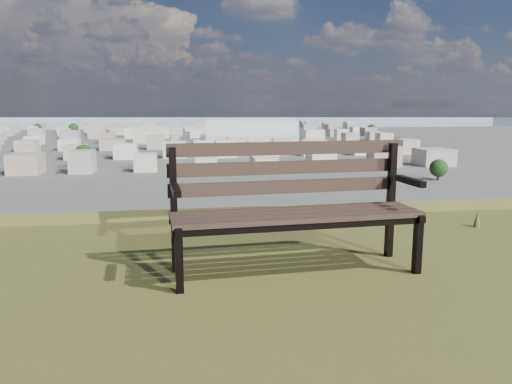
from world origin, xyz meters
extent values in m
cube|color=#3D2C23|center=(0.12, 1.86, 25.47)|extent=(1.93, 0.22, 0.04)
cube|color=#3D2C23|center=(0.12, 1.99, 25.47)|extent=(1.93, 0.22, 0.04)
cube|color=#3D2C23|center=(0.11, 2.12, 25.47)|extent=(1.93, 0.22, 0.04)
cube|color=#3D2C23|center=(0.10, 2.25, 25.47)|extent=(1.93, 0.22, 0.04)
cube|color=#3D2C23|center=(0.09, 2.33, 25.64)|extent=(1.93, 0.16, 0.11)
cube|color=#3D2C23|center=(0.09, 2.36, 25.80)|extent=(1.93, 0.16, 0.11)
cube|color=#3D2C23|center=(0.09, 2.39, 25.96)|extent=(1.93, 0.16, 0.11)
cube|color=black|center=(-0.80, 1.78, 25.24)|extent=(0.06, 0.07, 0.47)
cube|color=black|center=(-0.83, 2.24, 25.49)|extent=(0.06, 0.07, 0.99)
cube|color=black|center=(-0.81, 1.99, 25.44)|extent=(0.09, 0.54, 0.05)
cube|color=black|center=(-0.81, 1.94, 25.71)|extent=(0.08, 0.39, 0.05)
cube|color=black|center=(1.05, 1.90, 25.24)|extent=(0.06, 0.07, 0.47)
cube|color=black|center=(1.02, 2.36, 25.49)|extent=(0.06, 0.07, 0.99)
cube|color=black|center=(1.03, 2.11, 25.44)|extent=(0.09, 0.54, 0.05)
cube|color=black|center=(1.04, 2.06, 25.71)|extent=(0.08, 0.39, 0.05)
cube|color=black|center=(0.13, 1.85, 25.42)|extent=(1.93, 0.17, 0.04)
cube|color=black|center=(0.10, 2.26, 25.42)|extent=(1.93, 0.17, 0.04)
cone|color=brown|center=(2.40, 3.20, 25.09)|extent=(0.08, 0.08, 0.18)
cube|color=silver|center=(45.68, 309.63, 3.14)|extent=(57.82, 27.13, 6.28)
cylinder|color=silver|center=(45.68, 309.63, 6.28)|extent=(57.82, 27.13, 23.86)
cube|color=white|center=(-60.00, 200.00, 3.50)|extent=(11.00, 11.00, 7.00)
cube|color=#B4A49B|center=(-36.00, 200.00, 3.50)|extent=(11.00, 11.00, 7.00)
cube|color=#C3B09B|center=(-12.00, 200.00, 3.50)|extent=(11.00, 11.00, 7.00)
cube|color=#A7A7AC|center=(12.00, 200.00, 3.50)|extent=(11.00, 11.00, 7.00)
cube|color=beige|center=(36.00, 200.00, 3.50)|extent=(11.00, 11.00, 7.00)
cube|color=tan|center=(60.00, 200.00, 3.50)|extent=(11.00, 11.00, 7.00)
cube|color=beige|center=(84.00, 200.00, 3.50)|extent=(11.00, 11.00, 7.00)
cube|color=#B7B0A6|center=(108.00, 200.00, 3.50)|extent=(11.00, 11.00, 7.00)
cube|color=#C3B09B|center=(-72.00, 250.00, 3.50)|extent=(11.00, 11.00, 7.00)
cube|color=#A7A7AC|center=(-48.00, 250.00, 3.50)|extent=(11.00, 11.00, 7.00)
cube|color=beige|center=(-24.00, 250.00, 3.50)|extent=(11.00, 11.00, 7.00)
cube|color=tan|center=(0.00, 250.00, 3.50)|extent=(11.00, 11.00, 7.00)
cube|color=beige|center=(24.00, 250.00, 3.50)|extent=(11.00, 11.00, 7.00)
cube|color=#B7B0A6|center=(48.00, 250.00, 3.50)|extent=(11.00, 11.00, 7.00)
cube|color=white|center=(72.00, 250.00, 3.50)|extent=(11.00, 11.00, 7.00)
cube|color=#B4A49B|center=(96.00, 250.00, 3.50)|extent=(11.00, 11.00, 7.00)
cube|color=#C3B09B|center=(120.00, 250.00, 3.50)|extent=(11.00, 11.00, 7.00)
cube|color=tan|center=(-84.00, 300.00, 3.50)|extent=(11.00, 11.00, 7.00)
cube|color=beige|center=(-60.00, 300.00, 3.50)|extent=(11.00, 11.00, 7.00)
cube|color=#B7B0A6|center=(-36.00, 300.00, 3.50)|extent=(11.00, 11.00, 7.00)
cube|color=white|center=(-12.00, 300.00, 3.50)|extent=(11.00, 11.00, 7.00)
cube|color=#B4A49B|center=(12.00, 300.00, 3.50)|extent=(11.00, 11.00, 7.00)
cube|color=#C3B09B|center=(36.00, 300.00, 3.50)|extent=(11.00, 11.00, 7.00)
cube|color=#A7A7AC|center=(60.00, 300.00, 3.50)|extent=(11.00, 11.00, 7.00)
cube|color=beige|center=(84.00, 300.00, 3.50)|extent=(11.00, 11.00, 7.00)
cube|color=tan|center=(108.00, 300.00, 3.50)|extent=(11.00, 11.00, 7.00)
cube|color=beige|center=(132.00, 300.00, 3.50)|extent=(11.00, 11.00, 7.00)
cube|color=#B4A49B|center=(-96.00, 350.00, 3.50)|extent=(11.00, 11.00, 7.00)
cube|color=#C3B09B|center=(-72.00, 350.00, 3.50)|extent=(11.00, 11.00, 7.00)
cube|color=#A7A7AC|center=(-48.00, 350.00, 3.50)|extent=(11.00, 11.00, 7.00)
cube|color=beige|center=(-24.00, 350.00, 3.50)|extent=(11.00, 11.00, 7.00)
cube|color=tan|center=(0.00, 350.00, 3.50)|extent=(11.00, 11.00, 7.00)
cube|color=beige|center=(24.00, 350.00, 3.50)|extent=(11.00, 11.00, 7.00)
cube|color=#B7B0A6|center=(48.00, 350.00, 3.50)|extent=(11.00, 11.00, 7.00)
cube|color=white|center=(72.00, 350.00, 3.50)|extent=(11.00, 11.00, 7.00)
cube|color=#B4A49B|center=(96.00, 350.00, 3.50)|extent=(11.00, 11.00, 7.00)
cube|color=#C3B09B|center=(120.00, 350.00, 3.50)|extent=(11.00, 11.00, 7.00)
cube|color=#A7A7AC|center=(144.00, 350.00, 3.50)|extent=(11.00, 11.00, 7.00)
cube|color=tan|center=(-132.00, 400.00, 3.50)|extent=(11.00, 11.00, 7.00)
cube|color=beige|center=(-108.00, 400.00, 3.50)|extent=(11.00, 11.00, 7.00)
cube|color=#B7B0A6|center=(-84.00, 400.00, 3.50)|extent=(11.00, 11.00, 7.00)
cube|color=white|center=(-60.00, 400.00, 3.50)|extent=(11.00, 11.00, 7.00)
cube|color=#B4A49B|center=(-36.00, 400.00, 3.50)|extent=(11.00, 11.00, 7.00)
cube|color=#C3B09B|center=(-12.00, 400.00, 3.50)|extent=(11.00, 11.00, 7.00)
cube|color=#A7A7AC|center=(12.00, 400.00, 3.50)|extent=(11.00, 11.00, 7.00)
cube|color=beige|center=(36.00, 400.00, 3.50)|extent=(11.00, 11.00, 7.00)
cube|color=tan|center=(60.00, 400.00, 3.50)|extent=(11.00, 11.00, 7.00)
cube|color=beige|center=(84.00, 400.00, 3.50)|extent=(11.00, 11.00, 7.00)
cube|color=#B7B0A6|center=(108.00, 400.00, 3.50)|extent=(11.00, 11.00, 7.00)
cube|color=white|center=(132.00, 400.00, 3.50)|extent=(11.00, 11.00, 7.00)
cube|color=#B4A49B|center=(156.00, 400.00, 3.50)|extent=(11.00, 11.00, 7.00)
cube|color=#A7A7AC|center=(-144.00, 450.00, 3.50)|extent=(11.00, 11.00, 7.00)
cube|color=beige|center=(-120.00, 450.00, 3.50)|extent=(11.00, 11.00, 7.00)
cube|color=tan|center=(-96.00, 450.00, 3.50)|extent=(11.00, 11.00, 7.00)
cube|color=beige|center=(-72.00, 450.00, 3.50)|extent=(11.00, 11.00, 7.00)
cube|color=#B7B0A6|center=(-48.00, 450.00, 3.50)|extent=(11.00, 11.00, 7.00)
cube|color=white|center=(-24.00, 450.00, 3.50)|extent=(11.00, 11.00, 7.00)
cube|color=#B4A49B|center=(0.00, 450.00, 3.50)|extent=(11.00, 11.00, 7.00)
cube|color=#C3B09B|center=(24.00, 450.00, 3.50)|extent=(11.00, 11.00, 7.00)
cube|color=#A7A7AC|center=(48.00, 450.00, 3.50)|extent=(11.00, 11.00, 7.00)
cube|color=beige|center=(72.00, 450.00, 3.50)|extent=(11.00, 11.00, 7.00)
cube|color=tan|center=(96.00, 450.00, 3.50)|extent=(11.00, 11.00, 7.00)
cube|color=beige|center=(120.00, 450.00, 3.50)|extent=(11.00, 11.00, 7.00)
cube|color=#B7B0A6|center=(144.00, 450.00, 3.50)|extent=(11.00, 11.00, 7.00)
cube|color=white|center=(168.00, 450.00, 3.50)|extent=(11.00, 11.00, 7.00)
cube|color=#C3B09B|center=(-156.00, 500.00, 3.50)|extent=(11.00, 11.00, 7.00)
cube|color=#A7A7AC|center=(-132.00, 500.00, 3.50)|extent=(11.00, 11.00, 7.00)
cube|color=beige|center=(-108.00, 500.00, 3.50)|extent=(11.00, 11.00, 7.00)
cube|color=tan|center=(-84.00, 500.00, 3.50)|extent=(11.00, 11.00, 7.00)
cube|color=beige|center=(-60.00, 500.00, 3.50)|extent=(11.00, 11.00, 7.00)
cube|color=#B7B0A6|center=(-36.00, 500.00, 3.50)|extent=(11.00, 11.00, 7.00)
cube|color=white|center=(-12.00, 500.00, 3.50)|extent=(11.00, 11.00, 7.00)
cube|color=#B4A49B|center=(12.00, 500.00, 3.50)|extent=(11.00, 11.00, 7.00)
cube|color=#C3B09B|center=(36.00, 500.00, 3.50)|extent=(11.00, 11.00, 7.00)
cube|color=#A7A7AC|center=(60.00, 500.00, 3.50)|extent=(11.00, 11.00, 7.00)
cube|color=beige|center=(84.00, 500.00, 3.50)|extent=(11.00, 11.00, 7.00)
cube|color=tan|center=(108.00, 500.00, 3.50)|extent=(11.00, 11.00, 7.00)
cube|color=beige|center=(132.00, 500.00, 3.50)|extent=(11.00, 11.00, 7.00)
cube|color=#B7B0A6|center=(156.00, 500.00, 3.50)|extent=(11.00, 11.00, 7.00)
cube|color=white|center=(180.00, 500.00, 3.50)|extent=(11.00, 11.00, 7.00)
cube|color=#C3B09B|center=(-168.00, 550.00, 3.50)|extent=(11.00, 11.00, 7.00)
cube|color=#A7A7AC|center=(-144.00, 550.00, 3.50)|extent=(11.00, 11.00, 7.00)
cube|color=beige|center=(-120.00, 550.00, 3.50)|extent=(11.00, 11.00, 7.00)
cube|color=tan|center=(-96.00, 550.00, 3.50)|extent=(11.00, 11.00, 7.00)
cube|color=beige|center=(-72.00, 550.00, 3.50)|extent=(11.00, 11.00, 7.00)
cube|color=#B7B0A6|center=(-48.00, 550.00, 3.50)|extent=(11.00, 11.00, 7.00)
cube|color=white|center=(-24.00, 550.00, 3.50)|extent=(11.00, 11.00, 7.00)
cube|color=#B4A49B|center=(0.00, 550.00, 3.50)|extent=(11.00, 11.00, 7.00)
cube|color=#C3B09B|center=(24.00, 550.00, 3.50)|extent=(11.00, 11.00, 7.00)
cube|color=#A7A7AC|center=(48.00, 550.00, 3.50)|extent=(11.00, 11.00, 7.00)
cube|color=beige|center=(72.00, 550.00, 3.50)|extent=(11.00, 11.00, 7.00)
cube|color=tan|center=(96.00, 550.00, 3.50)|extent=(11.00, 11.00, 7.00)
cube|color=beige|center=(120.00, 550.00, 3.50)|extent=(11.00, 11.00, 7.00)
cube|color=#B7B0A6|center=(144.00, 550.00, 3.50)|extent=(11.00, 11.00, 7.00)
cube|color=white|center=(168.00, 550.00, 3.50)|extent=(11.00, 11.00, 7.00)
cube|color=#B4A49B|center=(192.00, 550.00, 3.50)|extent=(11.00, 11.00, 7.00)
cylinder|color=#38231C|center=(90.00, 160.00, 1.05)|extent=(0.80, 0.80, 2.10)
sphere|color=black|center=(90.00, 160.00, 4.20)|extent=(6.30, 6.30, 6.30)
cylinder|color=#38231C|center=(-40.00, 220.00, 1.35)|extent=(0.80, 0.80, 2.70)
sphere|color=black|center=(-40.00, 220.00, 5.40)|extent=(8.10, 8.10, 8.10)
cylinder|color=#38231C|center=(130.00, 280.00, 0.97)|extent=(0.80, 0.80, 1.95)
sphere|color=black|center=(130.00, 280.00, 3.90)|extent=(5.85, 5.85, 5.85)
cylinder|color=#38231C|center=(60.00, 400.00, 1.12)|extent=(0.80, 0.80, 2.25)
sphere|color=black|center=(60.00, 400.00, 4.50)|extent=(6.75, 6.75, 6.75)
cylinder|color=#38231C|center=(-90.00, 460.00, 1.43)|extent=(0.80, 0.80, 2.85)
sphere|color=black|center=(-90.00, 460.00, 5.70)|extent=(8.55, 8.55, 8.55)
cylinder|color=#38231C|center=(-130.00, 500.00, 1.20)|extent=(0.80, 0.80, 2.40)
sphere|color=black|center=(-130.00, 500.00, 4.80)|extent=(7.20, 7.20, 7.20)
cylinder|color=#38231C|center=(40.00, 300.00, 1.05)|extent=(0.80, 0.80, 2.10)
sphere|color=black|center=(40.00, 300.00, 4.20)|extent=(6.30, 6.30, 6.30)
cylinder|color=#38231C|center=(170.00, 420.00, 1.27)|extent=(0.80, 0.80, 2.55)
sphere|color=black|center=(170.00, 420.00, 5.10)|extent=(7.65, 7.65, 7.65)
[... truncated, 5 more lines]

